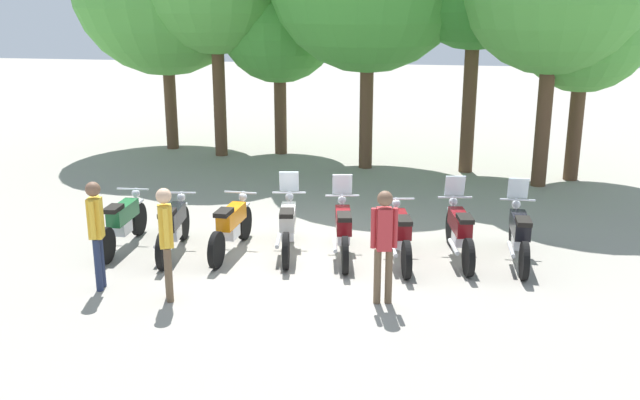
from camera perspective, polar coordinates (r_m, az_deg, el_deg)
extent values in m
plane|color=gray|center=(12.64, -0.42, -4.54)|extent=(80.00, 80.00, 0.00)
cylinder|color=black|center=(14.11, -14.47, -1.50)|extent=(0.14, 0.65, 0.64)
cylinder|color=black|center=(12.75, -16.94, -3.55)|extent=(0.14, 0.65, 0.64)
cube|color=silver|center=(14.01, -14.56, -0.17)|extent=(0.14, 0.37, 0.04)
cube|color=#1E6033|center=(13.37, -15.67, -0.98)|extent=(0.32, 0.96, 0.30)
cube|color=silver|center=(13.40, -15.67, -2.15)|extent=(0.25, 0.41, 0.24)
cube|color=black|center=(12.96, -16.39, -0.68)|extent=(0.27, 0.45, 0.08)
cylinder|color=silver|center=(13.94, -14.69, -0.37)|extent=(0.06, 0.23, 0.64)
cylinder|color=silver|center=(13.77, -14.92, 0.86)|extent=(0.62, 0.08, 0.04)
sphere|color=silver|center=(13.92, -14.69, 0.52)|extent=(0.17, 0.17, 0.16)
cylinder|color=silver|center=(13.22, -16.77, -2.76)|extent=(0.12, 0.70, 0.07)
cylinder|color=black|center=(13.66, -11.01, -1.85)|extent=(0.19, 0.65, 0.64)
cylinder|color=black|center=(12.24, -12.62, -4.04)|extent=(0.19, 0.65, 0.64)
cube|color=silver|center=(13.56, -11.08, -0.48)|extent=(0.17, 0.37, 0.04)
cube|color=black|center=(12.89, -11.80, -1.34)|extent=(0.40, 0.98, 0.30)
cube|color=silver|center=(12.92, -11.79, -2.55)|extent=(0.28, 0.43, 0.24)
cube|color=black|center=(12.46, -12.28, -1.05)|extent=(0.30, 0.47, 0.08)
cylinder|color=silver|center=(13.49, -11.16, -0.69)|extent=(0.08, 0.23, 0.64)
cylinder|color=silver|center=(13.31, -11.32, 0.58)|extent=(0.62, 0.13, 0.04)
sphere|color=silver|center=(13.46, -11.17, 0.24)|extent=(0.18, 0.18, 0.16)
cylinder|color=silver|center=(12.70, -12.79, -3.22)|extent=(0.17, 0.70, 0.07)
cylinder|color=black|center=(13.50, -6.14, -1.86)|extent=(0.11, 0.64, 0.64)
cylinder|color=black|center=(12.12, -8.38, -4.02)|extent=(0.11, 0.64, 0.64)
cube|color=silver|center=(13.40, -6.18, -0.47)|extent=(0.13, 0.36, 0.04)
cube|color=orange|center=(12.74, -7.18, -1.32)|extent=(0.28, 0.96, 0.30)
cube|color=silver|center=(12.78, -7.21, -2.54)|extent=(0.23, 0.41, 0.24)
cube|color=black|center=(12.33, -7.81, -1.01)|extent=(0.25, 0.45, 0.08)
cylinder|color=silver|center=(13.33, -6.29, -0.68)|extent=(0.06, 0.23, 0.64)
cylinder|color=silver|center=(13.15, -6.46, 0.61)|extent=(0.62, 0.05, 0.04)
sphere|color=silver|center=(13.30, -6.27, 0.26)|extent=(0.16, 0.16, 0.16)
cylinder|color=silver|center=(12.58, -8.33, -3.17)|extent=(0.09, 0.70, 0.07)
cylinder|color=black|center=(13.43, -2.45, -1.87)|extent=(0.21, 0.65, 0.64)
cylinder|color=black|center=(11.97, -2.78, -4.12)|extent=(0.21, 0.65, 0.64)
cube|color=silver|center=(13.33, -2.47, -0.48)|extent=(0.18, 0.38, 0.04)
cube|color=silver|center=(12.64, -2.62, -1.35)|extent=(0.43, 0.98, 0.30)
cube|color=silver|center=(12.67, -2.61, -2.59)|extent=(0.29, 0.43, 0.24)
cube|color=black|center=(12.20, -2.72, -1.06)|extent=(0.32, 0.48, 0.08)
cylinder|color=silver|center=(13.25, -2.49, -0.69)|extent=(0.09, 0.23, 0.64)
cylinder|color=silver|center=(13.08, -2.52, 0.61)|extent=(0.62, 0.15, 0.04)
sphere|color=silver|center=(13.23, -2.49, 0.25)|extent=(0.19, 0.19, 0.16)
cylinder|color=silver|center=(12.42, -3.41, -3.28)|extent=(0.19, 0.70, 0.07)
cube|color=silver|center=(13.08, -2.52, 1.52)|extent=(0.38, 0.20, 0.39)
cylinder|color=black|center=(13.22, 1.76, -2.15)|extent=(0.22, 0.65, 0.64)
cylinder|color=black|center=(11.76, 2.05, -4.48)|extent=(0.22, 0.65, 0.64)
cube|color=silver|center=(13.12, 1.77, -0.74)|extent=(0.19, 0.38, 0.04)
cube|color=maroon|center=(12.43, 1.90, -1.64)|extent=(0.44, 0.98, 0.30)
cube|color=silver|center=(12.46, 1.90, -2.90)|extent=(0.29, 0.43, 0.24)
cube|color=black|center=(11.99, 1.99, -1.35)|extent=(0.32, 0.48, 0.08)
cylinder|color=silver|center=(13.04, 1.79, -0.95)|extent=(0.09, 0.23, 0.64)
cylinder|color=silver|center=(12.86, 1.82, 0.36)|extent=(0.62, 0.15, 0.04)
sphere|color=silver|center=(13.02, 1.79, 0.00)|extent=(0.19, 0.19, 0.16)
cylinder|color=silver|center=(12.19, 1.20, -3.62)|extent=(0.20, 0.70, 0.07)
cube|color=silver|center=(12.87, 1.81, 1.29)|extent=(0.38, 0.20, 0.39)
cylinder|color=black|center=(13.09, 6.08, -2.43)|extent=(0.23, 0.65, 0.64)
cylinder|color=black|center=(11.64, 7.02, -4.81)|extent=(0.23, 0.65, 0.64)
cube|color=silver|center=(12.98, 6.13, -1.00)|extent=(0.19, 0.38, 0.04)
cube|color=maroon|center=(12.30, 6.54, -1.93)|extent=(0.45, 0.98, 0.30)
cube|color=silver|center=(12.33, 6.53, -3.20)|extent=(0.30, 0.44, 0.24)
cube|color=black|center=(11.86, 6.82, -1.65)|extent=(0.32, 0.48, 0.08)
cylinder|color=silver|center=(12.91, 6.17, -1.22)|extent=(0.10, 0.23, 0.64)
cylinder|color=silver|center=(12.73, 6.27, 0.10)|extent=(0.61, 0.16, 0.04)
sphere|color=silver|center=(12.88, 6.18, -0.26)|extent=(0.19, 0.19, 0.16)
cylinder|color=silver|center=(12.05, 5.96, -3.94)|extent=(0.21, 0.70, 0.07)
cylinder|color=black|center=(13.34, 10.58, -2.26)|extent=(0.22, 0.65, 0.64)
cylinder|color=black|center=(11.90, 11.93, -4.57)|extent=(0.22, 0.65, 0.64)
cube|color=silver|center=(13.24, 10.65, -0.86)|extent=(0.19, 0.38, 0.04)
cube|color=maroon|center=(12.55, 11.26, -1.77)|extent=(0.43, 0.98, 0.30)
cube|color=silver|center=(12.59, 11.23, -3.01)|extent=(0.29, 0.43, 0.24)
cube|color=black|center=(12.12, 11.66, -1.48)|extent=(0.32, 0.48, 0.08)
cylinder|color=silver|center=(13.16, 10.72, -1.08)|extent=(0.09, 0.23, 0.64)
cylinder|color=silver|center=(12.98, 10.87, 0.22)|extent=(0.62, 0.15, 0.04)
sphere|color=silver|center=(13.14, 10.73, -0.13)|extent=(0.19, 0.19, 0.16)
cylinder|color=silver|center=(12.30, 10.75, -3.73)|extent=(0.20, 0.70, 0.07)
cube|color=silver|center=(12.99, 10.86, 1.14)|extent=(0.38, 0.20, 0.39)
cylinder|color=black|center=(13.43, 15.41, -2.45)|extent=(0.12, 0.64, 0.64)
cylinder|color=black|center=(11.98, 16.21, -4.74)|extent=(0.12, 0.64, 0.64)
cube|color=silver|center=(13.33, 15.51, -1.06)|extent=(0.13, 0.36, 0.04)
cube|color=black|center=(12.64, 15.88, -1.96)|extent=(0.29, 0.96, 0.30)
cube|color=silver|center=(12.67, 15.81, -3.19)|extent=(0.23, 0.41, 0.24)
cube|color=black|center=(12.21, 16.16, -1.67)|extent=(0.25, 0.45, 0.08)
cylinder|color=silver|center=(13.25, 15.55, -1.27)|extent=(0.06, 0.23, 0.64)
cylinder|color=silver|center=(13.08, 15.70, 0.02)|extent=(0.62, 0.06, 0.04)
sphere|color=silver|center=(13.23, 15.60, -0.33)|extent=(0.17, 0.17, 0.16)
cylinder|color=silver|center=(12.39, 15.21, -3.87)|extent=(0.09, 0.70, 0.07)
cube|color=silver|center=(13.08, 15.73, 0.93)|extent=(0.36, 0.14, 0.39)
cylinder|color=#232D4C|center=(11.71, -17.31, -4.76)|extent=(0.13, 0.13, 0.85)
cylinder|color=#232D4C|center=(11.55, -17.53, -5.06)|extent=(0.13, 0.13, 0.85)
cube|color=gold|center=(11.40, -17.72, -1.41)|extent=(0.24, 0.26, 0.64)
cylinder|color=gold|center=(11.54, -17.52, -1.10)|extent=(0.10, 0.10, 0.61)
cylinder|color=gold|center=(11.25, -17.95, -1.57)|extent=(0.10, 0.10, 0.61)
sphere|color=brown|center=(11.28, -17.92, 0.84)|extent=(0.27, 0.27, 0.23)
cylinder|color=brown|center=(10.64, 5.58, -6.17)|extent=(0.13, 0.13, 0.85)
cylinder|color=brown|center=(10.62, 4.66, -6.20)|extent=(0.13, 0.13, 0.85)
cube|color=#B22D33|center=(10.37, 5.22, -2.36)|extent=(0.26, 0.25, 0.64)
cylinder|color=#B22D33|center=(10.39, 6.10, -2.26)|extent=(0.10, 0.10, 0.61)
cylinder|color=#B22D33|center=(10.35, 4.35, -2.29)|extent=(0.10, 0.10, 0.61)
sphere|color=brown|center=(10.24, 5.29, 0.12)|extent=(0.28, 0.28, 0.23)
cylinder|color=brown|center=(10.87, -12.14, -5.98)|extent=(0.15, 0.15, 0.86)
cylinder|color=brown|center=(11.03, -12.20, -5.66)|extent=(0.15, 0.15, 0.86)
cube|color=gold|center=(10.70, -12.40, -2.08)|extent=(0.28, 0.29, 0.64)
cylinder|color=gold|center=(10.54, -12.35, -2.26)|extent=(0.11, 0.11, 0.61)
cylinder|color=gold|center=(10.85, -12.46, -1.75)|extent=(0.11, 0.11, 0.61)
sphere|color=#DBAD89|center=(10.57, -12.55, 0.32)|extent=(0.31, 0.31, 0.23)
cylinder|color=brown|center=(22.10, -12.02, 7.97)|extent=(0.36, 0.36, 3.03)
cylinder|color=brown|center=(20.78, -8.15, 8.49)|extent=(0.36, 0.36, 3.61)
cylinder|color=brown|center=(20.95, -3.23, 7.31)|extent=(0.36, 0.36, 2.62)
sphere|color=#3D8E33|center=(20.73, -3.34, 14.23)|extent=(3.48, 3.48, 3.48)
cylinder|color=brown|center=(19.06, 3.77, 7.56)|extent=(0.36, 0.36, 3.35)
cylinder|color=brown|center=(18.91, 11.98, 7.81)|extent=(0.36, 0.36, 3.75)
cylinder|color=brown|center=(17.90, 17.65, 6.34)|extent=(0.36, 0.36, 3.36)
cylinder|color=brown|center=(18.84, 19.95, 5.58)|extent=(0.36, 0.36, 2.71)
sphere|color=#4C9E3D|center=(18.60, 20.68, 13.18)|extent=(3.28, 3.28, 3.28)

